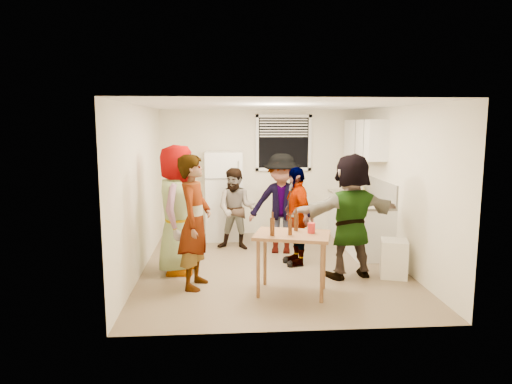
{
  "coord_description": "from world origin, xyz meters",
  "views": [
    {
      "loc": [
        -0.75,
        -6.88,
        2.24
      ],
      "look_at": [
        -0.24,
        0.3,
        1.15
      ],
      "focal_mm": 32.0,
      "sensor_mm": 36.0,
      "label": 1
    }
  ],
  "objects": [
    {
      "name": "kettle",
      "position": [
        1.65,
        1.22,
        0.9
      ],
      "size": [
        0.29,
        0.27,
        0.2
      ],
      "primitive_type": null,
      "rotation": [
        0.0,
        0.0,
        -0.39
      ],
      "color": "silver",
      "rests_on": "countertop"
    },
    {
      "name": "counter_lower",
      "position": [
        1.7,
        1.15,
        0.43
      ],
      "size": [
        0.6,
        2.2,
        0.86
      ],
      "primitive_type": "cube",
      "color": "white",
      "rests_on": "ground"
    },
    {
      "name": "beer_bottle_table",
      "position": [
        0.1,
        -1.2,
        0.81
      ],
      "size": [
        0.05,
        0.05,
        0.2
      ],
      "primitive_type": "cylinder",
      "color": "#47230C",
      "rests_on": "serving_table"
    },
    {
      "name": "guest_stripe",
      "position": [
        -1.15,
        -0.79,
        0.0
      ],
      "size": [
        1.93,
        1.06,
        0.44
      ],
      "primitive_type": "imported",
      "rotation": [
        0.0,
        0.0,
        1.34
      ],
      "color": "#141933",
      "rests_on": "ground"
    },
    {
      "name": "guest_grey",
      "position": [
        -1.45,
        -0.12,
        0.0
      ],
      "size": [
        2.06,
        1.26,
        0.61
      ],
      "primitive_type": "imported",
      "rotation": [
        0.0,
        0.0,
        1.4
      ],
      "color": "gray",
      "rests_on": "ground"
    },
    {
      "name": "beer_bottle_counter",
      "position": [
        1.6,
        0.8,
        0.9
      ],
      "size": [
        0.06,
        0.06,
        0.22
      ],
      "primitive_type": "cylinder",
      "color": "#47230C",
      "rests_on": "countertop"
    },
    {
      "name": "blue_cup",
      "position": [
        1.45,
        0.49,
        0.9
      ],
      "size": [
        0.09,
        0.09,
        0.11
      ],
      "primitive_type": "cylinder",
      "color": "#0F0AD1",
      "rests_on": "countertop"
    },
    {
      "name": "picture_frame",
      "position": [
        1.92,
        1.63,
        0.97
      ],
      "size": [
        0.02,
        0.17,
        0.14
      ],
      "primitive_type": "cube",
      "color": "#F5F44D",
      "rests_on": "countertop"
    },
    {
      "name": "guest_back_left",
      "position": [
        -0.54,
        1.08,
        0.0
      ],
      "size": [
        1.01,
        1.58,
        0.55
      ],
      "primitive_type": "imported",
      "rotation": [
        0.0,
        0.0,
        -0.22
      ],
      "color": "brown",
      "rests_on": "ground"
    },
    {
      "name": "serving_table",
      "position": [
        0.14,
        -1.13,
        0.0
      ],
      "size": [
        1.1,
        0.87,
        0.81
      ],
      "primitive_type": null,
      "rotation": [
        0.0,
        0.0,
        -0.27
      ],
      "color": "brown",
      "rests_on": "ground"
    },
    {
      "name": "red_cup",
      "position": [
        0.39,
        -1.12,
        0.81
      ],
      "size": [
        0.1,
        0.1,
        0.13
      ],
      "primitive_type": "cylinder",
      "color": "red",
      "rests_on": "serving_table"
    },
    {
      "name": "refrigerator",
      "position": [
        -0.75,
        1.88,
        0.85
      ],
      "size": [
        0.7,
        0.7,
        1.7
      ],
      "primitive_type": "cube",
      "color": "white",
      "rests_on": "ground"
    },
    {
      "name": "paper_towel",
      "position": [
        1.68,
        1.06,
        0.9
      ],
      "size": [
        0.11,
        0.11,
        0.25
      ],
      "primitive_type": "cylinder",
      "color": "white",
      "rests_on": "countertop"
    },
    {
      "name": "room",
      "position": [
        0.0,
        0.0,
        0.0
      ],
      "size": [
        4.0,
        4.5,
        2.5
      ],
      "primitive_type": null,
      "color": "white",
      "rests_on": "ground"
    },
    {
      "name": "guest_orange",
      "position": [
        1.08,
        -0.53,
        0.0
      ],
      "size": [
        2.07,
        2.17,
        0.54
      ],
      "primitive_type": "imported",
      "rotation": [
        0.0,
        0.0,
        3.38
      ],
      "color": "#CF6A3F",
      "rests_on": "ground"
    },
    {
      "name": "guest_black",
      "position": [
        0.39,
        0.13,
        0.0
      ],
      "size": [
        1.7,
        1.18,
        0.38
      ],
      "primitive_type": "imported",
      "rotation": [
        0.0,
        0.0,
        -1.39
      ],
      "color": "black",
      "rests_on": "ground"
    },
    {
      "name": "backsplash",
      "position": [
        1.99,
        1.15,
        1.08
      ],
      "size": [
        0.03,
        2.2,
        0.36
      ],
      "primitive_type": "cube",
      "color": "beige",
      "rests_on": "countertop"
    },
    {
      "name": "trash_bin",
      "position": [
        1.72,
        -0.58,
        0.25
      ],
      "size": [
        0.47,
        0.47,
        0.55
      ],
      "primitive_type": "cube",
      "rotation": [
        0.0,
        0.0,
        -0.29
      ],
      "color": "white",
      "rests_on": "ground"
    },
    {
      "name": "wine_bottle",
      "position": [
        1.75,
        1.99,
        0.9
      ],
      "size": [
        0.08,
        0.08,
        0.3
      ],
      "primitive_type": "cylinder",
      "color": "black",
      "rests_on": "countertop"
    },
    {
      "name": "window",
      "position": [
        0.45,
        2.21,
        1.85
      ],
      "size": [
        1.12,
        0.1,
        1.06
      ],
      "primitive_type": null,
      "color": "white",
      "rests_on": "room"
    },
    {
      "name": "countertop",
      "position": [
        1.7,
        1.15,
        0.88
      ],
      "size": [
        0.64,
        2.22,
        0.04
      ],
      "primitive_type": "cube",
      "color": "beige",
      "rests_on": "counter_lower"
    },
    {
      "name": "upper_cabinets",
      "position": [
        1.83,
        1.35,
        1.95
      ],
      "size": [
        0.34,
        1.6,
        0.7
      ],
      "primitive_type": "cube",
      "color": "white",
      "rests_on": "room"
    },
    {
      "name": "guest_back_right",
      "position": [
        0.24,
        0.81,
        0.0
      ],
      "size": [
        1.41,
        1.9,
        0.64
      ],
      "primitive_type": "imported",
      "rotation": [
        0.0,
        0.0,
        -0.19
      ],
      "color": "#3F3F44",
      "rests_on": "ground"
    }
  ]
}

